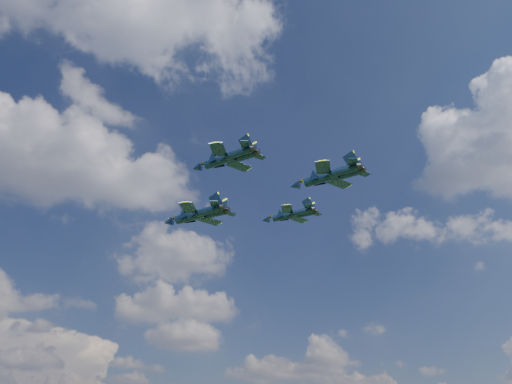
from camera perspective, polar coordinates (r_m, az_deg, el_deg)
The scene contains 4 objects.
jet_lead at distance 111.61m, azimuth -7.67°, elevation -2.81°, with size 15.30×16.13×4.28m.
jet_left at distance 89.29m, azimuth -4.36°, elevation 3.57°, with size 12.26×13.15×3.46m.
jet_right at distance 114.87m, azimuth 3.21°, elevation -2.75°, with size 12.59×12.78×3.45m.
jet_slot at distance 95.89m, azimuth 7.22°, elevation 1.54°, with size 13.33×14.82×3.85m.
Camera 1 is at (-28.38, -84.11, 19.28)m, focal length 35.00 mm.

